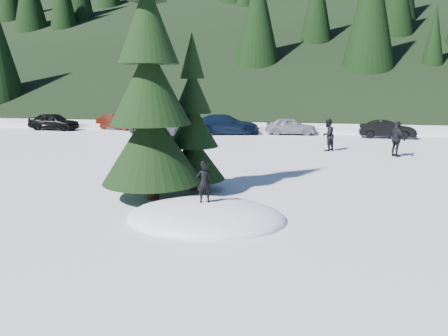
% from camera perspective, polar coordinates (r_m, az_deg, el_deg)
% --- Properties ---
extents(ground, '(200.00, 200.00, 0.00)m').
position_cam_1_polar(ground, '(12.19, -2.34, -6.64)').
color(ground, white).
rests_on(ground, ground).
extents(snow_mound, '(4.48, 3.52, 0.96)m').
position_cam_1_polar(snow_mound, '(12.19, -2.34, -6.64)').
color(snow_mound, white).
rests_on(snow_mound, ground).
extents(forest_hillside, '(200.00, 60.00, 25.00)m').
position_cam_1_polar(forest_hillside, '(65.96, 8.95, 18.50)').
color(forest_hillside, black).
rests_on(forest_hillside, ground).
extents(spruce_tall, '(3.20, 3.20, 8.60)m').
position_cam_1_polar(spruce_tall, '(13.99, -9.64, 9.31)').
color(spruce_tall, black).
rests_on(spruce_tall, ground).
extents(spruce_short, '(2.20, 2.20, 5.37)m').
position_cam_1_polar(spruce_short, '(15.10, -4.06, 4.92)').
color(spruce_short, black).
rests_on(spruce_short, ground).
extents(child_skier, '(0.47, 0.38, 1.11)m').
position_cam_1_polar(child_skier, '(11.90, -2.61, -1.91)').
color(child_skier, black).
rests_on(child_skier, snow_mound).
extents(adult_0, '(1.04, 1.10, 1.80)m').
position_cam_1_polar(adult_0, '(24.95, 13.39, 4.24)').
color(adult_0, black).
rests_on(adult_0, ground).
extents(adult_1, '(0.95, 1.14, 1.82)m').
position_cam_1_polar(adult_1, '(23.98, 21.64, 3.54)').
color(adult_1, black).
rests_on(adult_1, ground).
extents(car_0, '(4.13, 1.85, 1.38)m').
position_cam_1_polar(car_0, '(38.01, -21.35, 5.68)').
color(car_0, black).
rests_on(car_0, ground).
extents(car_1, '(4.01, 2.33, 1.25)m').
position_cam_1_polar(car_1, '(36.86, -13.63, 5.88)').
color(car_1, '#3A140A').
rests_on(car_1, ground).
extents(car_2, '(5.77, 3.28, 1.52)m').
position_cam_1_polar(car_2, '(31.56, -7.31, 5.54)').
color(car_2, '#4C5154').
rests_on(car_2, ground).
extents(car_3, '(5.32, 3.00, 1.45)m').
position_cam_1_polar(car_3, '(32.49, 0.20, 5.73)').
color(car_3, black).
rests_on(car_3, ground).
extents(car_4, '(3.71, 1.59, 1.25)m').
position_cam_1_polar(car_4, '(32.57, 8.68, 5.43)').
color(car_4, gray).
rests_on(car_4, ground).
extents(car_5, '(3.80, 1.59, 1.22)m').
position_cam_1_polar(car_5, '(32.10, 20.54, 4.76)').
color(car_5, black).
rests_on(car_5, ground).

